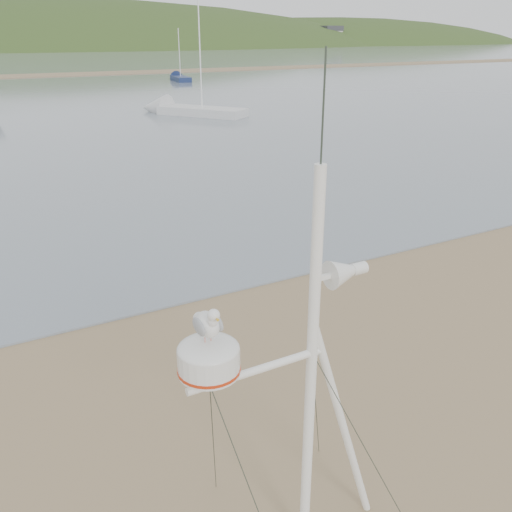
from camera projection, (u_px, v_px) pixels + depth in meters
ground at (155, 479)px, 6.38m from camera, size 560.00×560.00×0.00m
hill_ridge at (5, 101)px, 212.34m from camera, size 620.00×180.00×80.00m
mast_rig at (305, 457)px, 5.11m from camera, size 2.13×2.27×4.79m
sailboat_blue_far at (178, 78)px, 60.73m from camera, size 2.25×5.99×5.85m
sailboat_white_near at (175, 109)px, 35.30m from camera, size 5.83×7.29×7.52m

